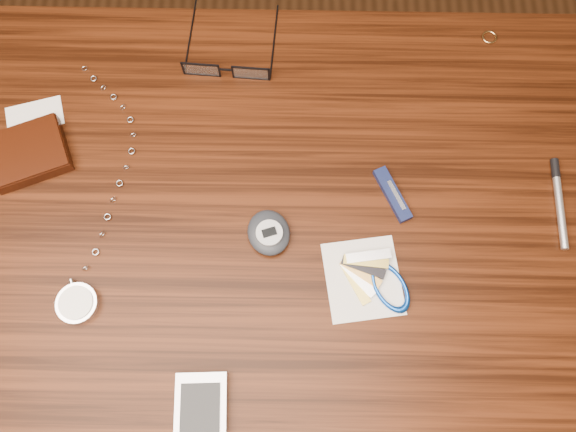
# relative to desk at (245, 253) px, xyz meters

# --- Properties ---
(ground) EXTENTS (3.80, 3.80, 0.00)m
(ground) POSITION_rel_desk_xyz_m (0.00, 0.00, -0.65)
(ground) COLOR #472814
(ground) RESTS_ON ground
(desk) EXTENTS (1.00, 0.70, 0.75)m
(desk) POSITION_rel_desk_xyz_m (0.00, 0.00, 0.00)
(desk) COLOR #331508
(desk) RESTS_ON ground
(wallet_and_card) EXTENTS (0.12, 0.15, 0.02)m
(wallet_and_card) POSITION_rel_desk_xyz_m (-0.29, 0.11, 0.11)
(wallet_and_card) COLOR black
(wallet_and_card) RESTS_ON desk
(eyeglasses) EXTENTS (0.13, 0.14, 0.03)m
(eyeglasses) POSITION_rel_desk_xyz_m (-0.03, 0.24, 0.11)
(eyeglasses) COLOR black
(eyeglasses) RESTS_ON desk
(gold_ring) EXTENTS (0.03, 0.03, 0.00)m
(gold_ring) POSITION_rel_desk_xyz_m (0.35, 0.31, 0.10)
(gold_ring) COLOR tan
(gold_ring) RESTS_ON desk
(pocket_watch) EXTENTS (0.09, 0.37, 0.02)m
(pocket_watch) POSITION_rel_desk_xyz_m (-0.19, -0.08, 0.11)
(pocket_watch) COLOR #B8B8BC
(pocket_watch) RESTS_ON desk
(pda_phone) EXTENTS (0.06, 0.11, 0.02)m
(pda_phone) POSITION_rel_desk_xyz_m (-0.03, -0.23, 0.11)
(pda_phone) COLOR #AAAAAE
(pda_phone) RESTS_ON desk
(pedometer) EXTENTS (0.07, 0.08, 0.03)m
(pedometer) POSITION_rel_desk_xyz_m (0.04, -0.00, 0.11)
(pedometer) COLOR black
(pedometer) RESTS_ON desk
(notepad_keys) EXTENTS (0.13, 0.12, 0.01)m
(notepad_keys) POSITION_rel_desk_xyz_m (0.18, -0.06, 0.11)
(notepad_keys) COLOR white
(notepad_keys) RESTS_ON desk
(pocket_knife) EXTENTS (0.05, 0.08, 0.01)m
(pocket_knife) POSITION_rel_desk_xyz_m (0.20, 0.06, 0.11)
(pocket_knife) COLOR #0F163E
(pocket_knife) RESTS_ON desk
(silver_pen) EXTENTS (0.01, 0.13, 0.01)m
(silver_pen) POSITION_rel_desk_xyz_m (0.42, 0.06, 0.11)
(silver_pen) COLOR silver
(silver_pen) RESTS_ON desk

